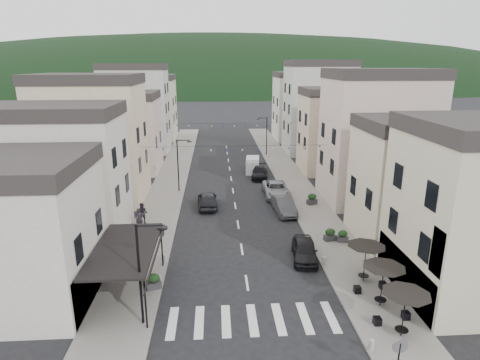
# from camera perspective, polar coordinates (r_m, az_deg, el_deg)

# --- Properties ---
(ground) EXTENTS (700.00, 700.00, 0.00)m
(ground) POSITION_cam_1_polar(r_m,az_deg,el_deg) (22.44, 2.30, -22.22)
(ground) COLOR black
(ground) RESTS_ON ground
(sidewalk_left) EXTENTS (4.00, 76.00, 0.12)m
(sidewalk_left) POSITION_cam_1_polar(r_m,az_deg,el_deg) (51.68, -9.65, 0.41)
(sidewalk_left) COLOR slate
(sidewalk_left) RESTS_ON ground
(sidewalk_right) EXTENTS (4.00, 76.00, 0.12)m
(sidewalk_right) POSITION_cam_1_polar(r_m,az_deg,el_deg) (52.24, 6.93, 0.70)
(sidewalk_right) COLOR slate
(sidewalk_right) RESTS_ON ground
(hill_backdrop) EXTENTS (640.00, 360.00, 70.00)m
(hill_backdrop) POSITION_cam_1_polar(r_m,az_deg,el_deg) (317.78, -3.35, 13.70)
(hill_backdrop) COLOR black
(hill_backdrop) RESTS_ON ground
(boutique_awning) EXTENTS (3.77, 7.50, 3.28)m
(boutique_awning) POSITION_cam_1_polar(r_m,az_deg,el_deg) (25.50, -15.49, -9.54)
(boutique_awning) COLOR black
(boutique_awning) RESTS_ON ground
(buildings_row_left) EXTENTS (10.20, 54.16, 14.00)m
(buildings_row_left) POSITION_cam_1_polar(r_m,az_deg,el_deg) (57.17, -16.42, 7.72)
(buildings_row_left) COLOR beige
(buildings_row_left) RESTS_ON ground
(buildings_row_right) EXTENTS (10.20, 54.16, 14.50)m
(buildings_row_right) POSITION_cam_1_polar(r_m,az_deg,el_deg) (57.01, 13.32, 8.12)
(buildings_row_right) COLOR beige
(buildings_row_right) RESTS_ON ground
(cafe_terrace) EXTENTS (2.50, 8.10, 2.53)m
(cafe_terrace) POSITION_cam_1_polar(r_m,az_deg,el_deg) (25.26, 19.74, -12.13)
(cafe_terrace) COLOR black
(cafe_terrace) RESTS_ON ground
(streetlamp_left_near) EXTENTS (1.70, 0.56, 6.00)m
(streetlamp_left_near) POSITION_cam_1_polar(r_m,az_deg,el_deg) (22.34, -13.48, -11.56)
(streetlamp_left_near) COLOR black
(streetlamp_left_near) RESTS_ON ground
(streetlamp_left_far) EXTENTS (1.70, 0.56, 6.00)m
(streetlamp_left_far) POSITION_cam_1_polar(r_m,az_deg,el_deg) (44.83, -8.49, 2.84)
(streetlamp_left_far) COLOR black
(streetlamp_left_far) RESTS_ON ground
(streetlamp_right_far) EXTENTS (1.70, 0.56, 6.00)m
(streetlamp_right_far) POSITION_cam_1_polar(r_m,az_deg,el_deg) (62.79, 3.56, 6.82)
(streetlamp_right_far) COLOR black
(streetlamp_right_far) RESTS_ON ground
(traffic_sign) EXTENTS (0.70, 0.07, 2.70)m
(traffic_sign) POSITION_cam_1_polar(r_m,az_deg,el_deg) (19.99, 21.68, -22.07)
(traffic_sign) COLOR black
(traffic_sign) RESTS_ON ground
(bollards) EXTENTS (11.66, 10.26, 0.60)m
(bollards) POSITION_cam_1_polar(r_m,az_deg,el_deg) (26.72, 1.08, -14.18)
(bollards) COLOR gray
(bollards) RESTS_ON ground
(bunting_near) EXTENTS (19.00, 0.28, 0.62)m
(bunting_near) POSITION_cam_1_polar(r_m,az_deg,el_deg) (40.37, -0.79, 4.38)
(bunting_near) COLOR black
(bunting_near) RESTS_ON ground
(bunting_far) EXTENTS (19.00, 0.28, 0.62)m
(bunting_far) POSITION_cam_1_polar(r_m,az_deg,el_deg) (56.11, -1.61, 7.73)
(bunting_far) COLOR black
(bunting_far) RESTS_ON ground
(parked_car_a) EXTENTS (2.28, 4.53, 1.48)m
(parked_car_a) POSITION_cam_1_polar(r_m,az_deg,el_deg) (30.36, 9.16, -9.78)
(parked_car_a) COLOR black
(parked_car_a) RESTS_ON ground
(parked_car_b) EXTENTS (1.99, 4.84, 1.56)m
(parked_car_b) POSITION_cam_1_polar(r_m,az_deg,el_deg) (39.01, 6.26, -3.59)
(parked_car_b) COLOR #37373A
(parked_car_b) RESTS_ON ground
(parked_car_c) EXTENTS (2.64, 5.67, 1.57)m
(parked_car_c) POSITION_cam_1_polar(r_m,az_deg,el_deg) (43.75, 5.15, -1.34)
(parked_car_c) COLOR gray
(parked_car_c) RESTS_ON ground
(parked_car_d) EXTENTS (2.51, 4.97, 1.38)m
(parked_car_d) POSITION_cam_1_polar(r_m,az_deg,el_deg) (50.73, 2.81, 1.07)
(parked_car_d) COLOR black
(parked_car_d) RESTS_ON ground
(parked_car_e) EXTENTS (2.13, 4.81, 1.61)m
(parked_car_e) POSITION_cam_1_polar(r_m,az_deg,el_deg) (40.40, -4.64, -2.80)
(parked_car_e) COLOR black
(parked_car_e) RESTS_ON ground
(delivery_van) EXTENTS (2.16, 4.43, 2.04)m
(delivery_van) POSITION_cam_1_polar(r_m,az_deg,el_deg) (53.55, 1.80, 2.24)
(delivery_van) COLOR silver
(delivery_van) RESTS_ON ground
(pedestrian_a) EXTENTS (0.77, 0.63, 1.83)m
(pedestrian_a) POSITION_cam_1_polar(r_m,az_deg,el_deg) (35.94, -14.12, -5.34)
(pedestrian_a) COLOR black
(pedestrian_a) RESTS_ON sidewalk_left
(pedestrian_b) EXTENTS (1.03, 0.85, 1.94)m
(pedestrian_b) POSITION_cam_1_polar(r_m,az_deg,el_deg) (36.85, -13.68, -4.67)
(pedestrian_b) COLOR black
(pedestrian_b) RESTS_ON sidewalk_left
(planter_la) EXTENTS (1.04, 0.78, 1.04)m
(planter_la) POSITION_cam_1_polar(r_m,az_deg,el_deg) (26.87, -12.18, -13.90)
(planter_la) COLOR #2E2E30
(planter_la) RESTS_ON sidewalk_left
(planter_lb) EXTENTS (0.93, 0.55, 1.01)m
(planter_lb) POSITION_cam_1_polar(r_m,az_deg,el_deg) (34.30, -11.55, -7.00)
(planter_lb) COLOR #2A2A2C
(planter_lb) RESTS_ON sidewalk_left
(planter_ra) EXTENTS (1.02, 0.71, 1.04)m
(planter_ra) POSITION_cam_1_polar(r_m,az_deg,el_deg) (33.55, 12.68, -7.59)
(planter_ra) COLOR #2F3032
(planter_ra) RESTS_ON sidewalk_right
(planter_rb) EXTENTS (0.95, 0.61, 0.99)m
(planter_rb) POSITION_cam_1_polar(r_m,az_deg,el_deg) (33.55, 14.38, -7.74)
(planter_rb) COLOR #323134
(planter_rb) RESTS_ON sidewalk_right
(planter_rc) EXTENTS (1.15, 0.92, 1.13)m
(planter_rc) POSITION_cam_1_polar(r_m,az_deg,el_deg) (41.54, 10.21, -2.67)
(planter_rc) COLOR #2B2B2D
(planter_rc) RESTS_ON sidewalk_right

